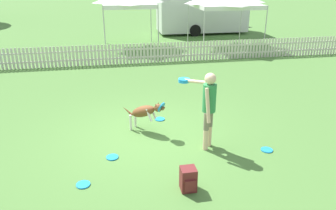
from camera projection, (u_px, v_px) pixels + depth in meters
The scene contains 10 objects.
ground_plane at pixel (148, 137), 7.67m from camera, with size 240.00×240.00×0.00m, color #4C7A38.
handler_person at pixel (207, 101), 6.83m from camera, with size 0.72×1.08×1.70m.
leaping_dog at pixel (145, 111), 7.73m from camera, with size 1.02×0.88×0.85m.
frisbee_near_handler at pixel (267, 150), 7.07m from camera, with size 0.25×0.25×0.02m.
frisbee_near_dog at pixel (160, 119), 8.56m from camera, with size 0.25×0.25×0.02m.
frisbee_midfield at pixel (83, 185), 5.92m from camera, with size 0.25×0.25×0.02m.
frisbee_far_scatter at pixel (112, 157), 6.80m from camera, with size 0.25×0.25×0.02m.
backpack_on_grass at pixel (188, 179), 5.73m from camera, with size 0.27×0.30×0.43m.
picket_fence at pixel (127, 54), 13.60m from camera, with size 27.54×0.04×0.84m.
equipment_trailer at pixel (202, 11), 20.30m from camera, with size 6.21×2.44×2.58m.
Camera 1 is at (-0.80, -6.79, 3.58)m, focal length 35.00 mm.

